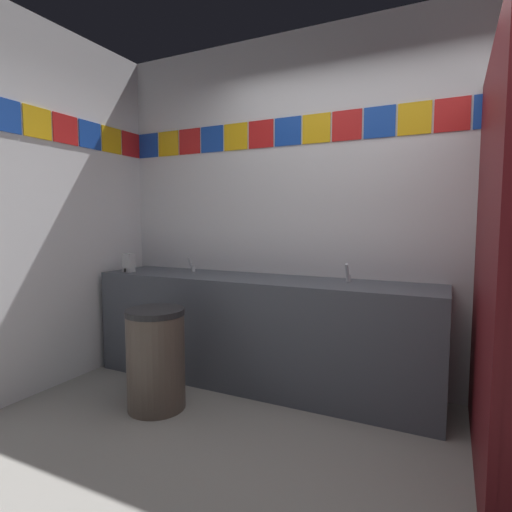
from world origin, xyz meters
The scene contains 7 objects.
ground_plane centered at (0.00, 0.00, 0.00)m, with size 9.90×9.90×0.00m, color gray.
wall_back centered at (0.00, 1.47, 1.39)m, with size 4.50×0.09×2.77m.
vanity_counter centered at (-0.84, 1.15, 0.43)m, with size 2.72×0.57×0.85m.
faucet_left centered at (-1.52, 1.24, 0.90)m, with size 0.04×0.10×0.14m.
faucet_right centered at (-0.16, 1.24, 0.90)m, with size 0.04×0.10×0.14m.
soap_dispenser centered at (-2.00, 0.98, 0.93)m, with size 0.09×0.09×0.16m.
trash_bin centered at (-1.29, 0.47, 0.35)m, with size 0.40×0.40×0.69m.
Camera 1 is at (0.50, -1.66, 1.29)m, focal length 28.36 mm.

